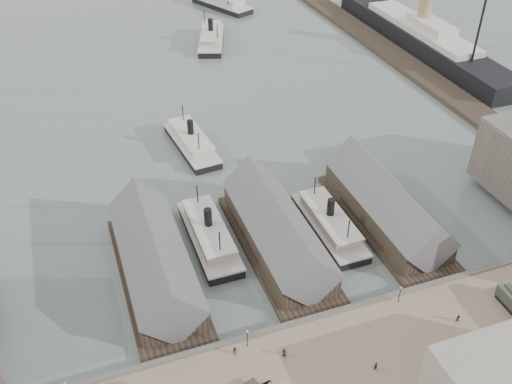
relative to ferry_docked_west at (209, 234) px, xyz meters
name	(u,v)px	position (x,y,z in m)	size (l,w,h in m)	color
ground	(309,303)	(13.00, -23.83, -2.21)	(900.00, 900.00, 0.00)	#586661
quay	(360,384)	(13.00, -43.83, -1.21)	(180.00, 30.00, 2.00)	#88725B
seawall	(321,319)	(13.00, -29.03, -1.06)	(180.00, 1.20, 2.30)	#59544C
east_wharf	(407,65)	(91.00, 66.17, -1.41)	(10.00, 180.00, 1.60)	#2D231C
ferry_shed_west	(155,261)	(-13.00, -6.95, 2.43)	(14.00, 42.00, 12.60)	#2D231C
ferry_shed_center	(277,232)	(13.00, -6.95, 2.43)	(14.00, 42.00, 12.60)	#2D231C
ferry_shed_east	(386,206)	(39.00, -6.95, 2.43)	(14.00, 42.00, 12.60)	#2D231C
lamp_post_near_w	(247,335)	(-2.00, -30.83, 2.50)	(0.44, 0.44, 3.92)	black
lamp_post_near_e	(400,292)	(28.00, -30.83, 2.50)	(0.44, 0.44, 3.92)	black
ferry_docked_west	(209,234)	(0.00, 0.00, 0.00)	(7.92, 26.38, 9.42)	black
ferry_docked_east	(329,223)	(26.00, -5.41, -0.07)	(7.68, 25.59, 9.14)	black
ferry_open_near	(192,142)	(6.29, 38.82, -0.05)	(10.24, 26.43, 9.21)	black
ferry_open_mid	(211,38)	(32.60, 110.13, 0.19)	(17.43, 29.93, 10.25)	black
ferry_open_far	(222,2)	(48.88, 149.07, 0.36)	(21.25, 31.66, 10.94)	black
ocean_steamer	(421,36)	(105.00, 80.43, 2.13)	(13.81, 100.95, 20.19)	black
horse_cart_right	(476,352)	(33.94, -45.88, 0.59)	(4.77, 2.44, 1.55)	black
pedestrian_2	(235,351)	(-4.58, -31.83, 0.62)	(1.07, 0.61, 1.65)	black
pedestrian_4	(284,352)	(3.18, -34.97, 0.66)	(0.85, 0.55, 1.74)	black
pedestrian_5	(376,366)	(16.33, -42.73, 0.69)	(0.65, 0.48, 1.79)	black
pedestrian_6	(458,319)	(35.54, -38.69, 0.61)	(0.80, 0.62, 1.64)	black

